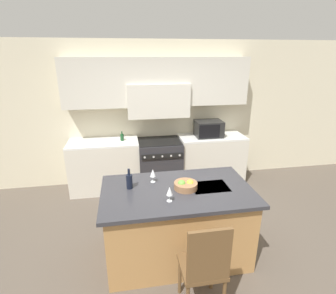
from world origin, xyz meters
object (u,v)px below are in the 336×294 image
(wine_glass_near, at_px, (170,191))
(wine_bottle, at_px, (129,181))
(range_stove, at_px, (160,163))
(island_chair, at_px, (205,265))
(fruit_bowl, at_px, (186,185))
(oil_bottle_on_counter, at_px, (122,137))
(wine_glass_far, at_px, (153,173))
(microwave, at_px, (209,129))

(wine_glass_near, bearing_deg, wine_bottle, 138.41)
(range_stove, relative_size, island_chair, 0.88)
(fruit_bowl, relative_size, oil_bottle_on_counter, 1.64)
(wine_glass_near, xyz_separation_m, wine_glass_far, (-0.12, 0.48, 0.00))
(island_chair, relative_size, fruit_bowl, 3.75)
(island_chair, xyz_separation_m, wine_glass_near, (-0.23, 0.61, 0.47))
(island_chair, distance_m, wine_glass_near, 0.80)
(wine_bottle, distance_m, fruit_bowl, 0.67)
(microwave, height_order, island_chair, microwave)
(island_chair, bearing_deg, range_stove, 90.80)
(wine_glass_near, height_order, wine_glass_far, same)
(wine_glass_far, distance_m, oil_bottle_on_counter, 1.74)
(wine_glass_near, distance_m, oil_bottle_on_counter, 2.23)
(microwave, bearing_deg, fruit_bowl, -115.24)
(wine_glass_far, bearing_deg, fruit_bowl, -32.95)
(wine_bottle, bearing_deg, wine_glass_far, 20.95)
(range_stove, height_order, oil_bottle_on_counter, oil_bottle_on_counter)
(wine_bottle, xyz_separation_m, wine_glass_near, (0.42, -0.37, 0.02))
(microwave, relative_size, wine_bottle, 2.00)
(range_stove, xyz_separation_m, wine_glass_far, (-0.31, -1.66, 0.59))
(wine_glass_far, bearing_deg, oil_bottle_on_counter, 102.27)
(microwave, bearing_deg, island_chair, -108.23)
(fruit_bowl, bearing_deg, range_stove, 91.47)
(microwave, xyz_separation_m, fruit_bowl, (-0.90, -1.91, -0.13))
(island_chair, xyz_separation_m, wine_glass_far, (-0.35, 1.09, 0.47))
(range_stove, distance_m, oil_bottle_on_counter, 0.88)
(range_stove, xyz_separation_m, microwave, (0.95, 0.02, 0.64))
(range_stove, height_order, microwave, microwave)
(microwave, height_order, wine_glass_near, microwave)
(microwave, distance_m, fruit_bowl, 2.12)
(microwave, distance_m, wine_glass_near, 2.45)
(microwave, bearing_deg, wine_glass_near, -117.81)
(range_stove, relative_size, microwave, 1.83)
(oil_bottle_on_counter, bearing_deg, wine_glass_near, -77.24)
(microwave, height_order, wine_glass_far, microwave)
(wine_glass_near, height_order, oil_bottle_on_counter, oil_bottle_on_counter)
(wine_bottle, bearing_deg, wine_glass_near, -41.59)
(range_stove, xyz_separation_m, wine_bottle, (-0.61, -1.77, 0.56))
(range_stove, height_order, wine_glass_far, wine_glass_far)
(island_chair, bearing_deg, wine_glass_near, 110.57)
(fruit_bowl, distance_m, oil_bottle_on_counter, 2.07)
(microwave, height_order, wine_bottle, microwave)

